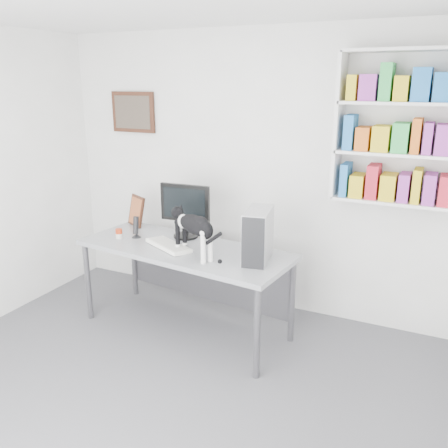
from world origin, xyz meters
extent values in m
cube|color=#505155|center=(0.00, 0.00, 0.01)|extent=(4.00, 4.00, 0.01)
cube|color=silver|center=(0.00, 2.00, 1.35)|extent=(4.00, 0.01, 2.70)
cube|color=silver|center=(1.40, 1.85, 1.85)|extent=(1.03, 0.28, 1.24)
cube|color=#4B2618|center=(-1.30, 1.97, 1.90)|extent=(0.52, 0.04, 0.42)
cube|color=gray|center=(-0.25, 1.16, 0.40)|extent=(2.01, 0.97, 0.81)
cube|color=black|center=(-0.37, 1.42, 1.06)|extent=(0.50, 0.26, 0.52)
cube|color=white|center=(-0.37, 1.10, 0.82)|extent=(0.52, 0.38, 0.04)
cube|color=#ABABB0|center=(0.46, 1.16, 1.02)|extent=(0.27, 0.45, 0.43)
cylinder|color=black|center=(-0.79, 1.21, 0.91)|extent=(0.09, 0.09, 0.21)
cube|color=#4B2618|center=(-1.01, 1.53, 0.96)|extent=(0.27, 0.21, 0.32)
cylinder|color=#AC2C0E|center=(-0.92, 1.12, 0.85)|extent=(0.08, 0.08, 0.09)
camera|label=1|loc=(1.77, -2.25, 2.22)|focal=38.00mm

